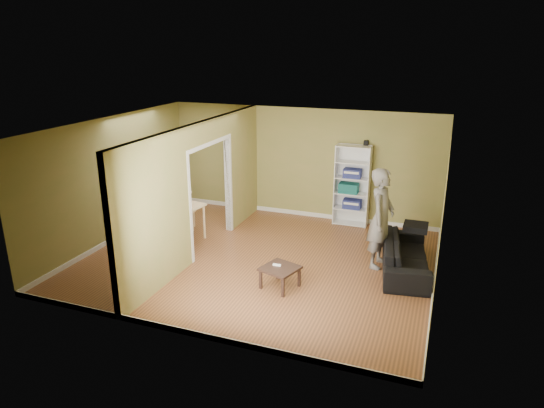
{
  "coord_description": "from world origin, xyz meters",
  "views": [
    {
      "loc": [
        3.22,
        -7.97,
        4.0
      ],
      "look_at": [
        0.2,
        0.2,
        1.1
      ],
      "focal_mm": 32.0,
      "sensor_mm": 36.0,
      "label": 1
    }
  ],
  "objects": [
    {
      "name": "paper_box_navy_a",
      "position": [
        1.29,
        2.56,
        0.5
      ],
      "size": [
        0.4,
        0.26,
        0.21
      ],
      "primitive_type": "cube",
      "color": "#112048",
      "rests_on": "bookshelf"
    },
    {
      "name": "chair_far",
      "position": [
        -2.13,
        0.95,
        0.48
      ],
      "size": [
        0.58,
        0.58,
        0.95
      ],
      "primitive_type": null,
      "rotation": [
        0.0,
        0.0,
        3.55
      ],
      "color": "tan",
      "rests_on": "ground"
    },
    {
      "name": "coffee_table",
      "position": [
        0.76,
        -0.92,
        0.32
      ],
      "size": [
        0.57,
        0.57,
        0.38
      ],
      "rotation": [
        0.0,
        0.0,
        -0.31
      ],
      "color": "#37261E",
      "rests_on": "ground"
    },
    {
      "name": "paper_box_navy_b",
      "position": [
        1.26,
        2.56,
        1.22
      ],
      "size": [
        0.39,
        0.25,
        0.2
      ],
      "primitive_type": "cube",
      "color": "navy",
      "rests_on": "bookshelf"
    },
    {
      "name": "chair_near",
      "position": [
        -2.01,
        -0.17,
        0.44
      ],
      "size": [
        0.42,
        0.42,
        0.89
      ],
      "primitive_type": null,
      "rotation": [
        0.0,
        0.0,
        0.02
      ],
      "color": "#D6BB72",
      "rests_on": "ground"
    },
    {
      "name": "wall_speaker",
      "position": [
        1.5,
        2.69,
        1.9
      ],
      "size": [
        0.1,
        0.1,
        0.1
      ],
      "primitive_type": "cube",
      "color": "black",
      "rests_on": "room_shell"
    },
    {
      "name": "sofa",
      "position": [
        2.7,
        0.51,
        0.39
      ],
      "size": [
        2.15,
        1.16,
        0.78
      ],
      "primitive_type": "imported",
      "rotation": [
        0.0,
        0.0,
        1.71
      ],
      "color": "black",
      "rests_on": "ground"
    },
    {
      "name": "paper_box_teal",
      "position": [
        1.19,
        2.56,
        0.87
      ],
      "size": [
        0.43,
        0.28,
        0.22
      ],
      "primitive_type": "cube",
      "color": "#1E7059",
      "rests_on": "bookshelf"
    },
    {
      "name": "room_shell",
      "position": [
        0.0,
        0.0,
        1.3
      ],
      "size": [
        6.5,
        6.5,
        6.5
      ],
      "color": "#935831",
      "rests_on": "ground"
    },
    {
      "name": "person",
      "position": [
        2.21,
        0.56,
        1.1
      ],
      "size": [
        0.89,
        0.74,
        2.21
      ],
      "primitive_type": "imported",
      "rotation": [
        0.0,
        0.0,
        1.43
      ],
      "color": "slate",
      "rests_on": "ground"
    },
    {
      "name": "bookshelf",
      "position": [
        1.27,
        2.6,
        0.93
      ],
      "size": [
        0.78,
        0.34,
        1.85
      ],
      "color": "white",
      "rests_on": "ground"
    },
    {
      "name": "partition",
      "position": [
        -1.2,
        0.0,
        1.3
      ],
      "size": [
        0.22,
        5.5,
        2.6
      ],
      "primitive_type": null,
      "color": "olive",
      "rests_on": "ground"
    },
    {
      "name": "dining_table",
      "position": [
        -2.12,
        0.35,
        0.7
      ],
      "size": [
        1.25,
        0.83,
        0.78
      ],
      "rotation": [
        0.0,
        0.0,
        -0.17
      ],
      "color": "beige",
      "rests_on": "ground"
    },
    {
      "name": "game_controller",
      "position": [
        0.69,
        -0.87,
        0.39
      ],
      "size": [
        0.14,
        0.04,
        0.03
      ],
      "primitive_type": "cube",
      "color": "white",
      "rests_on": "coffee_table"
    },
    {
      "name": "chair_left",
      "position": [
        -2.93,
        0.42,
        0.51
      ],
      "size": [
        0.55,
        0.55,
        1.02
      ],
      "primitive_type": null,
      "rotation": [
        0.0,
        0.0,
        -1.77
      ],
      "color": "tan",
      "rests_on": "ground"
    }
  ]
}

